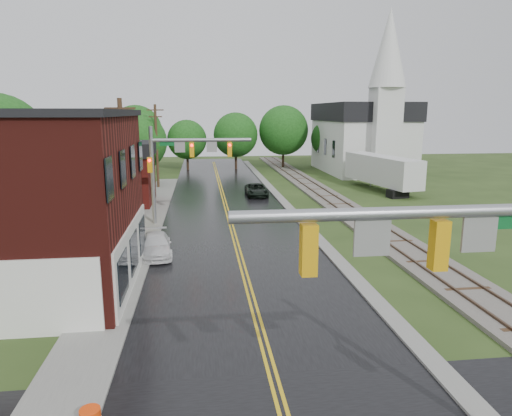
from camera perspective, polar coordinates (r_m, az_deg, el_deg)
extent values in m
cube|color=black|center=(37.45, -3.53, -0.74)|extent=(10.00, 90.00, 0.02)
cube|color=gray|center=(42.94, 3.27, 0.90)|extent=(0.80, 70.00, 0.12)
cube|color=gray|center=(32.79, -13.89, -2.90)|extent=(2.40, 50.00, 0.12)
cube|color=silver|center=(22.75, -15.14, -5.60)|extent=(0.10, 9.50, 3.00)
cube|color=tan|center=(34.05, -22.01, 2.62)|extent=(8.00, 7.00, 6.40)
cube|color=#3F0F0C|center=(42.65, -17.55, 3.29)|extent=(7.00, 6.00, 4.40)
cube|color=silver|center=(65.50, 12.94, 7.50)|extent=(10.00, 16.00, 7.00)
cube|color=black|center=(65.33, 13.13, 11.61)|extent=(10.40, 16.40, 2.40)
cube|color=silver|center=(57.93, 15.71, 8.81)|extent=(3.20, 3.20, 11.00)
cone|color=silver|center=(58.33, 16.29, 18.66)|extent=(4.40, 4.40, 9.00)
cube|color=#59544C|center=(43.96, 9.19, 1.16)|extent=(3.20, 80.00, 0.20)
cube|color=#4C3828|center=(43.74, 8.29, 1.32)|extent=(0.10, 80.00, 0.12)
cube|color=#4C3828|center=(44.14, 10.09, 1.35)|extent=(0.10, 80.00, 0.12)
cylinder|color=gray|center=(9.63, 18.45, -0.57)|extent=(7.20, 0.26, 0.26)
cube|color=orange|center=(10.12, 21.89, -4.32)|extent=(0.32, 0.30, 1.05)
cube|color=orange|center=(9.14, 6.59, -5.22)|extent=(0.32, 0.30, 1.05)
cube|color=gray|center=(10.51, 26.12, -2.98)|extent=(0.75, 0.06, 0.75)
cube|color=gray|center=(9.46, 14.29, -3.65)|extent=(0.75, 0.06, 0.75)
cylinder|color=gray|center=(33.98, -12.79, 3.86)|extent=(0.28, 0.28, 7.20)
cylinder|color=gray|center=(33.54, -6.81, 8.44)|extent=(7.20, 0.26, 0.26)
cube|color=orange|center=(33.60, -8.02, 7.21)|extent=(0.32, 0.30, 1.05)
cube|color=orange|center=(33.66, -3.32, 7.32)|extent=(0.32, 0.30, 1.05)
cube|color=gray|center=(33.61, -9.51, 7.51)|extent=(0.75, 0.06, 0.75)
cube|color=gray|center=(33.58, -5.55, 7.61)|extent=(0.75, 0.06, 0.75)
cube|color=#0C5926|center=(33.63, -10.76, 7.89)|extent=(1.40, 0.04, 0.30)
sphere|color=#FF0C0C|center=(33.39, -8.04, 7.75)|extent=(0.20, 0.20, 0.20)
cylinder|color=#382616|center=(29.10, -16.20, 4.17)|extent=(0.28, 0.28, 9.00)
cube|color=#382616|center=(28.87, -16.65, 11.86)|extent=(1.80, 0.12, 0.12)
cube|color=#382616|center=(28.87, -16.57, 10.47)|extent=(1.40, 0.12, 0.12)
cylinder|color=#382616|center=(50.84, -12.31, 7.48)|extent=(0.28, 0.28, 9.00)
cube|color=#382616|center=(50.70, -12.50, 11.87)|extent=(1.80, 0.12, 0.12)
cube|color=#382616|center=(50.70, -12.47, 11.08)|extent=(1.40, 0.12, 0.12)
cylinder|color=black|center=(42.14, -28.99, 1.57)|extent=(0.36, 0.36, 3.42)
sphere|color=#174313|center=(41.15, -28.91, 6.31)|extent=(5.32, 5.32, 5.32)
cylinder|color=black|center=(48.47, -21.08, 3.00)|extent=(0.36, 0.36, 2.70)
sphere|color=#174313|center=(48.11, -21.37, 6.88)|extent=(6.00, 6.00, 6.00)
sphere|color=#174313|center=(47.62, -20.74, 6.25)|extent=(4.20, 4.20, 4.20)
cylinder|color=black|center=(53.36, -14.33, 4.27)|extent=(0.36, 0.36, 2.88)
sphere|color=#174313|center=(53.03, -14.52, 8.04)|extent=(6.40, 6.40, 6.40)
sphere|color=#174313|center=(52.60, -13.89, 7.44)|extent=(4.48, 4.48, 4.48)
imported|color=black|center=(45.14, 0.06, 2.25)|extent=(2.04, 4.42, 1.23)
imported|color=white|center=(27.17, -12.38, -4.57)|extent=(2.16, 4.34, 1.21)
cube|color=black|center=(46.45, 17.27, 1.72)|extent=(2.04, 1.51, 0.80)
cylinder|color=gray|center=(52.98, 14.14, 3.09)|extent=(0.16, 0.16, 0.80)
cube|color=silver|center=(50.10, 15.41, 4.66)|extent=(4.45, 11.73, 2.87)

